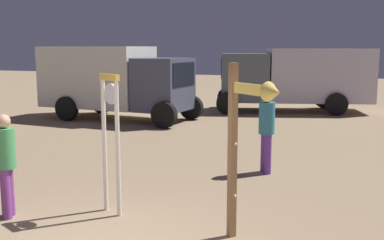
{
  "coord_description": "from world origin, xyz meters",
  "views": [
    {
      "loc": [
        3.1,
        -4.43,
        2.67
      ],
      "look_at": [
        -0.29,
        4.39,
        1.2
      ],
      "focal_mm": 43.28,
      "sensor_mm": 36.0,
      "label": 1
    }
  ],
  "objects_px": {
    "person_near_clock": "(6,160)",
    "standing_clock": "(111,131)",
    "person_distant": "(267,128)",
    "arrow_sign": "(247,127)",
    "box_truck_far": "(113,79)",
    "box_truck_near": "(297,76)"
  },
  "relations": [
    {
      "from": "person_near_clock",
      "to": "standing_clock",
      "type": "bearing_deg",
      "value": 28.09
    },
    {
      "from": "standing_clock",
      "to": "person_distant",
      "type": "distance_m",
      "value": 3.81
    },
    {
      "from": "arrow_sign",
      "to": "box_truck_far",
      "type": "height_order",
      "value": "box_truck_far"
    },
    {
      "from": "person_near_clock",
      "to": "box_truck_near",
      "type": "height_order",
      "value": "box_truck_near"
    },
    {
      "from": "standing_clock",
      "to": "person_near_clock",
      "type": "distance_m",
      "value": 1.7
    },
    {
      "from": "standing_clock",
      "to": "box_truck_far",
      "type": "bearing_deg",
      "value": 120.46
    },
    {
      "from": "arrow_sign",
      "to": "person_distant",
      "type": "xyz_separation_m",
      "value": [
        -0.51,
        3.76,
        -0.65
      ]
    },
    {
      "from": "arrow_sign",
      "to": "person_near_clock",
      "type": "relative_size",
      "value": 1.49
    },
    {
      "from": "arrow_sign",
      "to": "box_truck_near",
      "type": "relative_size",
      "value": 0.36
    },
    {
      "from": "standing_clock",
      "to": "box_truck_near",
      "type": "height_order",
      "value": "box_truck_near"
    },
    {
      "from": "box_truck_near",
      "to": "person_near_clock",
      "type": "bearing_deg",
      "value": -99.29
    },
    {
      "from": "arrow_sign",
      "to": "person_distant",
      "type": "height_order",
      "value": "arrow_sign"
    },
    {
      "from": "person_distant",
      "to": "arrow_sign",
      "type": "bearing_deg",
      "value": -82.24
    },
    {
      "from": "standing_clock",
      "to": "arrow_sign",
      "type": "height_order",
      "value": "arrow_sign"
    },
    {
      "from": "person_near_clock",
      "to": "box_truck_far",
      "type": "distance_m",
      "value": 10.45
    },
    {
      "from": "person_distant",
      "to": "box_truck_near",
      "type": "xyz_separation_m",
      "value": [
        -0.91,
        10.31,
        0.5
      ]
    },
    {
      "from": "person_distant",
      "to": "box_truck_near",
      "type": "distance_m",
      "value": 10.36
    },
    {
      "from": "person_near_clock",
      "to": "person_distant",
      "type": "relative_size",
      "value": 0.94
    },
    {
      "from": "arrow_sign",
      "to": "person_distant",
      "type": "distance_m",
      "value": 3.85
    },
    {
      "from": "person_distant",
      "to": "box_truck_far",
      "type": "distance_m",
      "value": 9.05
    },
    {
      "from": "standing_clock",
      "to": "person_distant",
      "type": "xyz_separation_m",
      "value": [
        1.82,
        3.33,
        -0.36
      ]
    },
    {
      "from": "person_near_clock",
      "to": "person_distant",
      "type": "distance_m",
      "value": 5.24
    }
  ]
}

